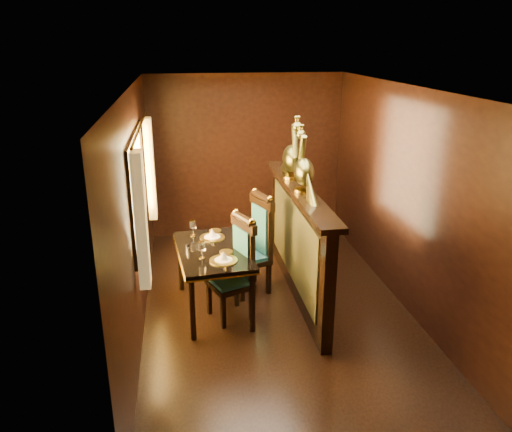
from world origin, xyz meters
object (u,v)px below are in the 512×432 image
object	(u,v)px
peacock_left	(304,160)
peacock_right	(293,147)
dining_table	(212,255)
chair_left	(238,264)
chair_right	(257,240)

from	to	relation	value
peacock_left	peacock_right	bearing A→B (deg)	90.00
peacock_left	peacock_right	distance (m)	0.57
dining_table	peacock_left	distance (m)	1.47
chair_left	chair_right	xyz separation A→B (m)	(0.29, 0.57, 0.03)
dining_table	peacock_right	size ratio (longest dim) A/B	1.71
chair_right	peacock_right	size ratio (longest dim) A/B	1.60
dining_table	chair_right	world-z (taller)	chair_right
dining_table	chair_left	xyz separation A→B (m)	(0.27, -0.16, -0.06)
chair_right	peacock_left	distance (m)	1.22
peacock_right	chair_left	bearing A→B (deg)	-134.31
chair_left	peacock_left	distance (m)	1.35
peacock_left	chair_right	bearing A→B (deg)	142.60
peacock_left	peacock_right	xyz separation A→B (m)	(0.00, 0.57, 0.03)
chair_left	peacock_right	xyz separation A→B (m)	(0.76, 0.78, 1.13)
chair_right	peacock_left	world-z (taller)	peacock_left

